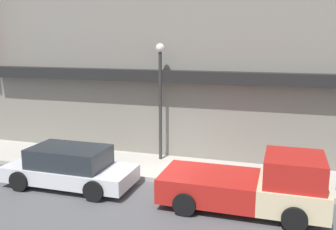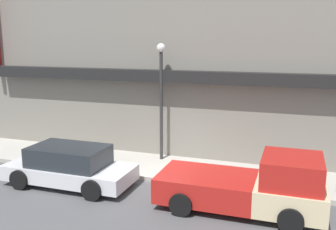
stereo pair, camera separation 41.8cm
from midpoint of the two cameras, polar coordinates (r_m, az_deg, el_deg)
name	(u,v)px [view 2 (the right image)]	position (r m, az deg, el deg)	size (l,w,h in m)	color
ground_plane	(154,182)	(14.24, -1.29, -10.21)	(80.00, 80.00, 0.00)	#4C4C4F
sidewalk	(167,168)	(15.47, 0.56, -8.09)	(36.00, 2.86, 0.17)	#ADA89E
building	(187,58)	(17.40, 3.60, 8.72)	(19.80, 3.80, 10.68)	gray
pickup_truck	(251,186)	(12.05, 13.53, -10.45)	(5.09, 2.31, 1.87)	beige
parked_car	(70,166)	(14.17, -13.95, -7.57)	(4.72, 2.11, 1.46)	silver
fire_hydrant	(94,158)	(15.73, -10.41, -6.43)	(0.21, 0.21, 0.63)	yellow
street_lamp	(161,87)	(15.68, -0.28, 4.27)	(0.36, 0.36, 4.94)	#2D2D2D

